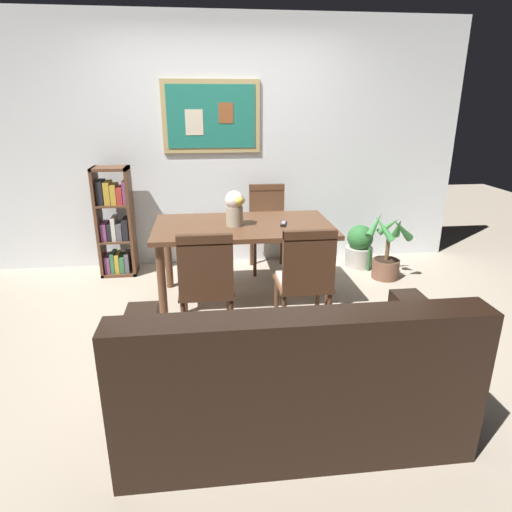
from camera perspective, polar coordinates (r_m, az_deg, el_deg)
The scene contains 12 objects.
ground_plane at distance 3.68m, azimuth -2.39°, elevation -9.13°, with size 12.00×12.00×0.00m, color tan.
wall_back_with_painting at distance 4.92m, azimuth -4.19°, elevation 14.05°, with size 5.20×0.14×2.60m.
dining_table at distance 3.95m, azimuth -1.65°, elevation 2.86°, with size 1.57×0.91×0.72m.
dining_chair_near_left at distance 3.19m, azimuth -6.44°, elevation -3.19°, with size 0.40×0.41×0.91m.
dining_chair_near_right at distance 3.29m, azimuth 6.36°, elevation -2.48°, with size 0.40×0.41×0.91m.
dining_chair_far_right at distance 4.79m, azimuth 1.53°, elevation 4.60°, with size 0.40×0.41×0.91m.
leather_couch at distance 2.50m, azimuth 4.31°, elevation -15.86°, with size 1.80×0.84×0.84m.
bookshelf at distance 4.83m, azimuth -17.62°, elevation 3.97°, with size 0.36×0.28×1.13m.
potted_ivy at distance 5.04m, azimuth 13.18°, elevation 1.18°, with size 0.30×0.32×0.47m.
potted_palm at distance 4.75m, azimuth 16.49°, elevation 0.29°, with size 0.47×0.49×0.71m.
flower_vase at distance 3.84m, azimuth -2.75°, elevation 6.34°, with size 0.18×0.18×0.31m.
tv_remote at distance 3.91m, azimuth 3.56°, elevation 4.19°, with size 0.08×0.16×0.02m.
Camera 1 is at (-0.23, -3.23, 1.75)m, focal length 31.08 mm.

